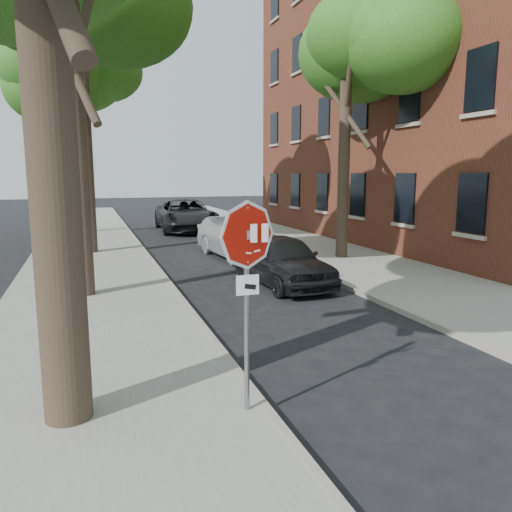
{
  "coord_description": "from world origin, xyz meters",
  "views": [
    {
      "loc": [
        -2.46,
        -5.56,
        3.03
      ],
      "look_at": [
        -0.57,
        0.05,
        2.05
      ],
      "focal_mm": 35.0,
      "sensor_mm": 36.0,
      "label": 1
    }
  ],
  "objects": [
    {
      "name": "apartment_building",
      "position": [
        14.0,
        14.0,
        7.65
      ],
      "size": [
        12.2,
        20.2,
        15.3
      ],
      "color": "brown",
      "rests_on": "ground"
    },
    {
      "name": "car_d",
      "position": [
        2.49,
        20.74,
        0.84
      ],
      "size": [
        3.02,
        6.17,
        1.69
      ],
      "primitive_type": "imported",
      "rotation": [
        0.0,
        0.0,
        -0.04
      ],
      "color": "black",
      "rests_on": "ground"
    },
    {
      "name": "curb_right",
      "position": [
        3.95,
        12.0,
        0.07
      ],
      "size": [
        0.12,
        55.0,
        0.13
      ],
      "primitive_type": "cube",
      "color": "#9E9384",
      "rests_on": "ground"
    },
    {
      "name": "sidewalk_right",
      "position": [
        6.0,
        12.0,
        0.06
      ],
      "size": [
        4.0,
        55.0,
        0.12
      ],
      "primitive_type": "cube",
      "color": "gray",
      "rests_on": "ground"
    },
    {
      "name": "ground",
      "position": [
        0.0,
        0.0,
        0.0
      ],
      "size": [
        120.0,
        120.0,
        0.0
      ],
      "primitive_type": "plane",
      "color": "black",
      "rests_on": "ground"
    },
    {
      "name": "stop_sign",
      "position": [
        -0.7,
        -0.03,
        1.95
      ],
      "size": [
        0.76,
        0.34,
        2.61
      ],
      "color": "gray",
      "rests_on": "sidewalk_left"
    },
    {
      "name": "car_a",
      "position": [
        2.53,
        6.94,
        0.7
      ],
      "size": [
        1.92,
        4.2,
        1.39
      ],
      "primitive_type": "imported",
      "rotation": [
        0.0,
        0.0,
        0.07
      ],
      "color": "black",
      "rests_on": "ground"
    },
    {
      "name": "tree_right",
      "position": [
        5.98,
        10.11,
        7.21
      ],
      "size": [
        5.29,
        4.91,
        9.33
      ],
      "color": "black",
      "rests_on": "sidewalk_right"
    },
    {
      "name": "tree_far",
      "position": [
        -2.72,
        21.11,
        7.21
      ],
      "size": [
        5.29,
        4.91,
        9.33
      ],
      "color": "black",
      "rests_on": "sidewalk_left"
    },
    {
      "name": "curb_left",
      "position": [
        -0.45,
        12.0,
        0.07
      ],
      "size": [
        0.12,
        55.0,
        0.13
      ],
      "primitive_type": "cube",
      "color": "#9E9384",
      "rests_on": "ground"
    },
    {
      "name": "sidewalk_left",
      "position": [
        -2.5,
        12.0,
        0.06
      ],
      "size": [
        4.0,
        55.0,
        0.12
      ],
      "primitive_type": "cube",
      "color": "gray",
      "rests_on": "ground"
    },
    {
      "name": "car_b",
      "position": [
        2.6,
        11.54,
        0.74
      ],
      "size": [
        2.03,
        4.65,
        1.49
      ],
      "primitive_type": "imported",
      "rotation": [
        0.0,
        0.0,
        0.1
      ],
      "color": "gray",
      "rests_on": "ground"
    },
    {
      "name": "tree_mid_b",
      "position": [
        -2.42,
        14.12,
        8.0
      ],
      "size": [
        5.88,
        5.46,
        10.36
      ],
      "color": "black",
      "rests_on": "sidewalk_left"
    }
  ]
}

